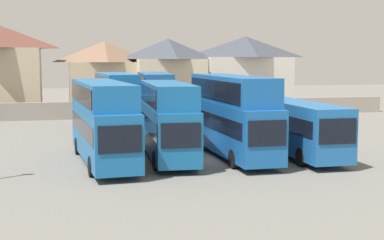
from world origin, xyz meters
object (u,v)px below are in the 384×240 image
at_px(house_terrace_centre, 105,76).
at_px(bus_5, 116,98).
at_px(bus_7, 193,106).
at_px(bus_2, 167,117).
at_px(bus_3, 232,111).
at_px(house_terrace_far_right, 245,72).
at_px(bus_4, 296,125).
at_px(bus_6, 155,98).
at_px(house_terrace_right, 168,74).
at_px(bus_1, 102,117).

bearing_deg(house_terrace_centre, bus_5, -91.63).
bearing_deg(bus_7, bus_2, -16.21).
height_order(bus_3, house_terrace_far_right, house_terrace_far_right).
relative_size(bus_2, house_terrace_far_right, 0.93).
distance_m(bus_4, bus_6, 17.17).
xyz_separation_m(bus_7, house_terrace_far_right, (10.92, 17.29, 2.58)).
xyz_separation_m(bus_2, bus_3, (4.19, 0.14, 0.22)).
height_order(bus_4, house_terrace_centre, house_terrace_centre).
bearing_deg(bus_4, bus_5, -148.28).
height_order(bus_2, bus_3, bus_3).
height_order(bus_7, house_terrace_far_right, house_terrace_far_right).
relative_size(bus_7, house_terrace_right, 1.24).
xyz_separation_m(bus_1, bus_2, (3.97, 0.18, -0.06)).
relative_size(bus_1, bus_7, 1.13).
height_order(bus_7, house_terrace_right, house_terrace_right).
height_order(bus_1, house_terrace_right, house_terrace_right).
xyz_separation_m(bus_1, bus_6, (5.81, 15.48, 0.05)).
xyz_separation_m(bus_3, bus_4, (4.07, -0.75, -0.91)).
relative_size(bus_3, bus_7, 1.11).
bearing_deg(house_terrace_right, bus_4, -86.59).
relative_size(bus_1, bus_2, 1.17).
bearing_deg(bus_7, house_terrace_far_right, 150.64).
relative_size(bus_1, house_terrace_centre, 1.39).
height_order(bus_5, house_terrace_centre, house_terrace_centre).
distance_m(bus_3, house_terrace_right, 31.86).
relative_size(bus_6, house_terrace_far_right, 1.04).
bearing_deg(house_terrace_centre, bus_3, -81.06).
bearing_deg(bus_3, house_terrace_centre, -171.75).
relative_size(bus_1, bus_4, 1.09).
xyz_separation_m(bus_4, bus_6, (-6.43, 15.91, 0.81)).
bearing_deg(bus_6, bus_1, -15.68).
bearing_deg(bus_1, bus_3, 88.59).
bearing_deg(bus_6, bus_2, -1.97).
distance_m(bus_1, bus_2, 3.97).
height_order(bus_1, house_terrace_centre, house_terrace_centre).
relative_size(bus_5, bus_6, 0.96).
bearing_deg(bus_1, bus_2, 88.89).
relative_size(bus_4, bus_6, 0.97).
bearing_deg(bus_5, house_terrace_right, 152.33).
bearing_deg(bus_6, bus_4, 26.89).
height_order(bus_2, house_terrace_right, house_terrace_right).
bearing_deg(bus_5, bus_3, 18.38).
bearing_deg(house_terrace_far_right, bus_3, -110.35).
bearing_deg(bus_1, house_terrace_far_right, 144.74).
distance_m(bus_2, bus_4, 8.32).
distance_m(bus_1, house_terrace_right, 33.72).
bearing_deg(bus_5, bus_4, 29.29).
bearing_deg(house_terrace_right, house_terrace_centre, 169.14).
bearing_deg(bus_1, house_terrace_right, 158.56).
bearing_deg(bus_5, bus_1, -11.08).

